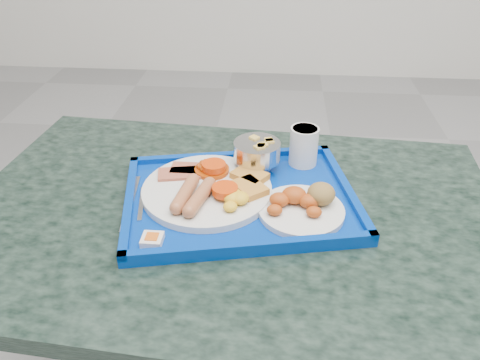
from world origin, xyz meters
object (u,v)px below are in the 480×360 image
object	(u,v)px
juice_cup	(304,145)
table	(230,272)
tray	(240,199)
bread_plate	(303,204)
fruit_bowl	(257,152)
main_plate	(211,188)

from	to	relation	value
juice_cup	table	bearing A→B (deg)	-131.79
tray	bread_plate	size ratio (longest dim) A/B	3.12
bread_plate	fruit_bowl	distance (m)	0.18
bread_plate	fruit_bowl	size ratio (longest dim) A/B	1.64
fruit_bowl	juice_cup	xyz separation A→B (m)	(0.10, 0.04, 0.00)
tray	bread_plate	bearing A→B (deg)	-18.08
fruit_bowl	juice_cup	bearing A→B (deg)	20.23
fruit_bowl	main_plate	bearing A→B (deg)	-130.84
table	tray	world-z (taller)	tray
tray	juice_cup	size ratio (longest dim) A/B	5.89
main_plate	bread_plate	distance (m)	0.19
juice_cup	tray	bearing A→B (deg)	-132.12
bread_plate	fruit_bowl	world-z (taller)	fruit_bowl
bread_plate	juice_cup	xyz separation A→B (m)	(0.00, 0.19, 0.03)
table	tray	bearing A→B (deg)	50.24
juice_cup	fruit_bowl	bearing A→B (deg)	-159.77
main_plate	fruit_bowl	world-z (taller)	fruit_bowl
main_plate	juice_cup	world-z (taller)	juice_cup
bread_plate	tray	bearing A→B (deg)	161.92
bread_plate	fruit_bowl	xyz separation A→B (m)	(-0.10, 0.15, 0.03)
table	juice_cup	distance (m)	0.33
table	fruit_bowl	size ratio (longest dim) A/B	11.16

